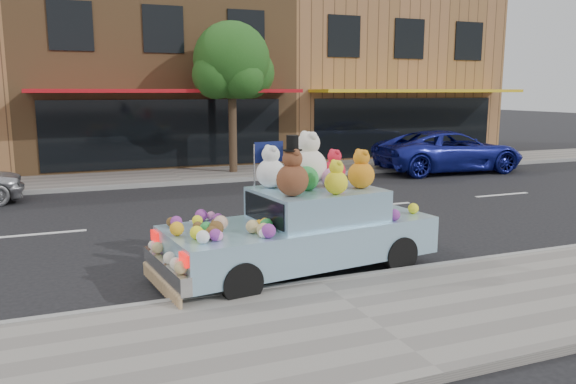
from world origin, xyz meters
name	(u,v)px	position (x,y,z in m)	size (l,w,h in m)	color
ground	(228,218)	(0.00, 0.00, 0.00)	(120.00, 120.00, 0.00)	black
near_sidewalk	(369,322)	(0.00, -6.50, 0.06)	(60.00, 3.00, 0.12)	gray
far_sidewalk	(176,176)	(0.00, 6.50, 0.06)	(60.00, 3.00, 0.12)	gray
near_kerb	(319,284)	(0.00, -5.00, 0.07)	(60.00, 0.12, 0.13)	gray
far_kerb	(185,183)	(0.00, 5.00, 0.07)	(60.00, 0.12, 0.13)	gray
storefront_mid	(149,73)	(0.00, 11.97, 3.64)	(10.00, 9.80, 7.30)	olive
storefront_right	(361,75)	(10.00, 11.97, 3.64)	(10.00, 9.80, 7.30)	#98663F
street_tree	(232,67)	(2.03, 6.55, 3.69)	(3.00, 2.70, 5.22)	#38281C
car_blue	(449,151)	(9.48, 4.38, 0.75)	(2.48, 5.37, 1.49)	#1B2295
art_car	(302,224)	(0.06, -4.21, 0.80)	(4.67, 2.30, 2.26)	black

